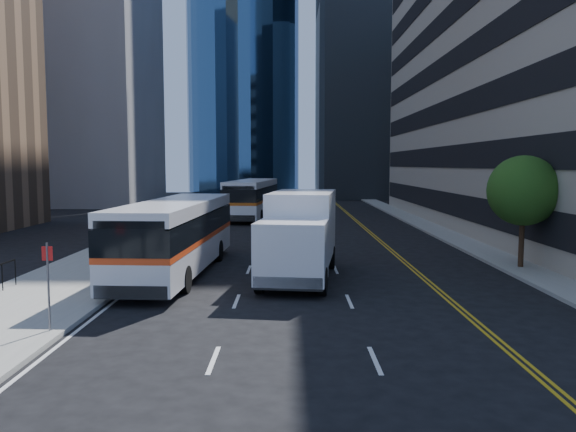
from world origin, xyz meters
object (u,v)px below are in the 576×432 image
object	(u,v)px
bus_front	(177,234)
box_truck	(300,234)
bus_rear	(252,197)
street_tree	(523,191)

from	to	relation	value
bus_front	box_truck	bearing A→B (deg)	-8.27
bus_front	bus_rear	distance (m)	25.96
bus_rear	box_truck	xyz separation A→B (m)	(3.83, -26.99, 0.05)
bus_front	bus_rear	xyz separation A→B (m)	(1.59, 25.91, 0.10)
bus_front	bus_rear	world-z (taller)	bus_rear
bus_front	box_truck	distance (m)	5.53
street_tree	box_truck	size ratio (longest dim) A/B	0.65
bus_rear	bus_front	bearing A→B (deg)	-87.81
street_tree	box_truck	distance (m)	10.51
street_tree	bus_rear	xyz separation A→B (m)	(-14.01, 24.99, -1.77)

